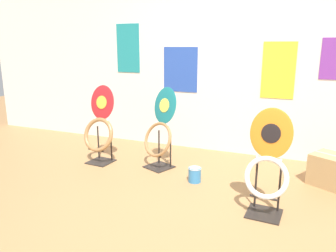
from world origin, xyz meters
name	(u,v)px	position (x,y,z in m)	size (l,w,h in m)	color
ground_plane	(169,230)	(0.00, 0.00, 0.00)	(14.00, 14.00, 0.00)	#A37547
wall_back	(233,53)	(0.00, 2.11, 1.30)	(8.00, 0.07, 2.60)	silver
toilet_seat_display_orange_sun	(268,166)	(0.64, 0.55, 0.43)	(0.36, 0.29, 0.90)	black
toilet_seat_display_teal_sax	(160,131)	(-0.62, 1.22, 0.44)	(0.46, 0.40, 0.93)	black
toilet_seat_display_crimson_swirl	(100,127)	(-1.35, 1.10, 0.44)	(0.43, 0.30, 0.93)	black
paint_can	(195,174)	(-0.11, 0.96, 0.08)	(0.14, 0.14, 0.16)	teal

